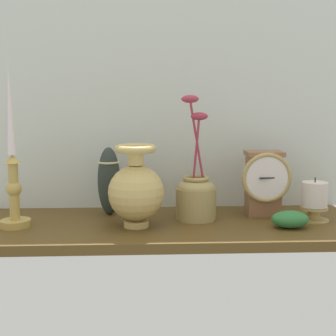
% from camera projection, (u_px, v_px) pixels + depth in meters
% --- Properties ---
extents(ground_plane, '(1.00, 0.36, 0.02)m').
position_uv_depth(ground_plane, '(166.00, 227.00, 1.19)').
color(ground_plane, '#543C19').
extents(back_wall, '(1.20, 0.02, 0.65)m').
position_uv_depth(back_wall, '(163.00, 94.00, 1.33)').
color(back_wall, silver).
rests_on(back_wall, ground_plane).
extents(mantel_clock, '(0.13, 0.08, 0.17)m').
position_uv_depth(mantel_clock, '(264.00, 182.00, 1.25)').
color(mantel_clock, brown).
rests_on(mantel_clock, ground_plane).
extents(candlestick_tall_left, '(0.07, 0.07, 0.39)m').
position_uv_depth(candlestick_tall_left, '(13.00, 178.00, 1.13)').
color(candlestick_tall_left, tan).
rests_on(candlestick_tall_left, ground_plane).
extents(brass_vase_bulbous, '(0.14, 0.14, 0.20)m').
position_uv_depth(brass_vase_bulbous, '(136.00, 190.00, 1.14)').
color(brass_vase_bulbous, tan).
rests_on(brass_vase_bulbous, ground_plane).
extents(brass_vase_jar, '(0.11, 0.11, 0.32)m').
position_uv_depth(brass_vase_jar, '(196.00, 194.00, 1.22)').
color(brass_vase_jar, '#A18B51').
rests_on(brass_vase_jar, ground_plane).
extents(pillar_candle_front, '(0.08, 0.08, 0.11)m').
position_uv_depth(pillar_candle_front, '(314.00, 200.00, 1.20)').
color(pillar_candle_front, tan).
rests_on(pillar_candle_front, ground_plane).
extents(tall_ceramic_vase, '(0.06, 0.06, 0.18)m').
position_uv_depth(tall_ceramic_vase, '(109.00, 181.00, 1.26)').
color(tall_ceramic_vase, '#2A332E').
rests_on(tall_ceramic_vase, ground_plane).
extents(ivy_sprig, '(0.09, 0.06, 0.04)m').
position_uv_depth(ivy_sprig, '(290.00, 219.00, 1.14)').
color(ivy_sprig, '#2F7137').
rests_on(ivy_sprig, ground_plane).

